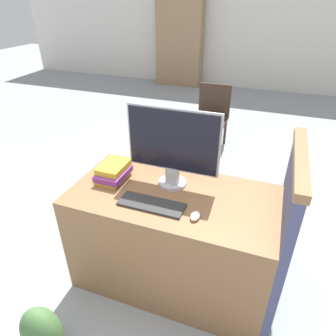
% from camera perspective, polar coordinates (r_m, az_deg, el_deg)
% --- Properties ---
extents(ground_plane, '(20.00, 20.00, 0.00)m').
position_cam_1_polar(ground_plane, '(2.30, -2.49, -26.06)').
color(ground_plane, '#93999E').
extents(wall_back, '(12.00, 0.06, 2.80)m').
position_cam_1_polar(wall_back, '(7.24, 17.76, 24.99)').
color(wall_back, silver).
rests_on(wall_back, ground_plane).
extents(desk, '(1.36, 0.71, 0.78)m').
position_cam_1_polar(desk, '(2.22, 0.89, -13.20)').
color(desk, '#8C603D').
rests_on(desk, ground_plane).
extents(carrel_divider, '(0.07, 0.79, 1.18)m').
position_cam_1_polar(carrel_divider, '(2.05, 20.70, -12.14)').
color(carrel_divider, '#474C70').
rests_on(carrel_divider, ground_plane).
extents(monitor, '(0.62, 0.19, 0.54)m').
position_cam_1_polar(monitor, '(1.93, 0.90, 4.05)').
color(monitor, '#B7B7BC').
rests_on(monitor, desk).
extents(keyboard, '(0.41, 0.15, 0.02)m').
position_cam_1_polar(keyboard, '(1.87, -3.15, -6.94)').
color(keyboard, '#2D2D2D').
rests_on(keyboard, desk).
extents(mouse, '(0.05, 0.09, 0.03)m').
position_cam_1_polar(mouse, '(1.77, 5.20, -9.08)').
color(mouse, silver).
rests_on(mouse, desk).
extents(book_stack, '(0.18, 0.26, 0.11)m').
position_cam_1_polar(book_stack, '(2.13, -10.37, -0.77)').
color(book_stack, gold).
rests_on(book_stack, desk).
extents(backpack, '(0.27, 0.22, 0.37)m').
position_cam_1_polar(backpack, '(2.15, -23.00, -27.02)').
color(backpack, '#47703D').
rests_on(backpack, ground_plane).
extents(far_chair, '(0.44, 0.44, 0.85)m').
position_cam_1_polar(far_chair, '(4.27, 8.35, 10.24)').
color(far_chair, '#38281E').
rests_on(far_chair, ground_plane).
extents(bookshelf_far, '(1.05, 0.32, 2.06)m').
position_cam_1_polar(bookshelf_far, '(7.38, 2.20, 23.42)').
color(bookshelf_far, '#9E7A56').
rests_on(bookshelf_far, ground_plane).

